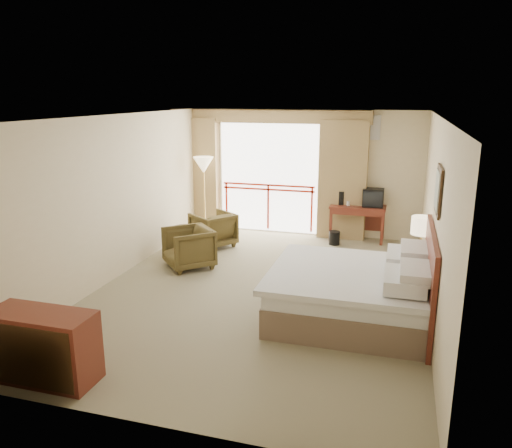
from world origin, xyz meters
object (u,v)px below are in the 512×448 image
(armchair_near, at_px, (189,267))
(floor_lamp, at_px, (204,168))
(tv, at_px, (373,198))
(armchair_far, at_px, (213,246))
(dresser, at_px, (42,346))
(side_table, at_px, (184,235))
(bed, at_px, (354,292))
(wastebasket, at_px, (334,238))
(desk, at_px, (358,213))
(nightstand, at_px, (418,273))
(table_lamp, at_px, (422,226))

(armchair_near, relative_size, floor_lamp, 0.47)
(tv, xyz_separation_m, armchair_far, (-3.07, -1.24, -0.93))
(armchair_near, bearing_deg, armchair_far, 138.72)
(armchair_far, relative_size, dresser, 0.66)
(tv, height_order, side_table, tv)
(armchair_near, height_order, floor_lamp, floor_lamp)
(bed, xyz_separation_m, wastebasket, (-0.71, 3.40, -0.24))
(desk, xyz_separation_m, dresser, (-2.77, -6.42, -0.19))
(desk, relative_size, side_table, 2.26)
(nightstand, xyz_separation_m, floor_lamp, (-4.46, 2.16, 1.18))
(tv, distance_m, armchair_near, 4.08)
(nightstand, height_order, floor_lamp, floor_lamp)
(table_lamp, bearing_deg, dresser, -135.89)
(tv, xyz_separation_m, wastebasket, (-0.71, -0.46, -0.79))
(bed, xyz_separation_m, side_table, (-3.46, 2.06, -0.03))
(table_lamp, bearing_deg, floor_lamp, 154.72)
(bed, bearing_deg, table_lamp, 56.07)
(desk, relative_size, tv, 2.73)
(tv, relative_size, floor_lamp, 0.25)
(nightstand, relative_size, wastebasket, 2.06)
(tv, xyz_separation_m, floor_lamp, (-3.58, -0.43, 0.53))
(table_lamp, relative_size, desk, 0.52)
(dresser, bearing_deg, tv, 63.87)
(desk, xyz_separation_m, armchair_near, (-2.73, -2.62, -0.58))
(nightstand, xyz_separation_m, desk, (-1.18, 2.64, 0.29))
(table_lamp, relative_size, floor_lamp, 0.35)
(tv, distance_m, side_table, 3.94)
(armchair_near, distance_m, side_table, 0.96)
(nightstand, relative_size, table_lamp, 0.97)
(desk, xyz_separation_m, side_table, (-3.16, -1.85, -0.24))
(wastebasket, relative_size, dresser, 0.24)
(wastebasket, bearing_deg, desk, 51.30)
(armchair_near, bearing_deg, floor_lamp, 151.23)
(desk, xyz_separation_m, armchair_far, (-2.77, -1.30, -0.58))
(desk, bearing_deg, nightstand, -68.28)
(wastebasket, xyz_separation_m, side_table, (-2.75, -1.33, 0.21))
(armchair_far, height_order, dresser, dresser)
(bed, distance_m, nightstand, 1.55)
(table_lamp, bearing_deg, bed, -123.93)
(wastebasket, bearing_deg, tv, 32.73)
(armchair_far, height_order, armchair_near, armchair_near)
(armchair_far, bearing_deg, armchair_near, 37.79)
(side_table, bearing_deg, armchair_near, -60.87)
(side_table, bearing_deg, nightstand, -10.34)
(nightstand, bearing_deg, dresser, -132.48)
(armchair_near, height_order, side_table, side_table)
(floor_lamp, bearing_deg, side_table, -85.22)
(table_lamp, distance_m, floor_lamp, 4.95)
(nightstand, bearing_deg, floor_lamp, 157.99)
(desk, distance_m, armchair_far, 3.12)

